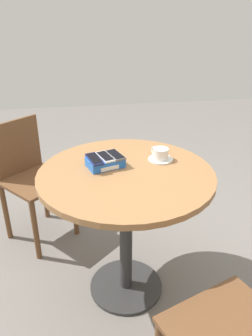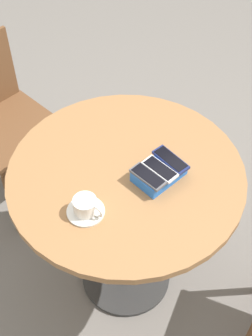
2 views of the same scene
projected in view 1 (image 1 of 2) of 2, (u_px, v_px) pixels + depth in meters
The scene contains 9 objects.
ground_plane at pixel (126, 287), 1.96m from camera, with size 8.00×8.00×0.00m, color slate.
round_table at pixel (126, 197), 1.68m from camera, with size 0.88×0.88×0.77m.
phone_box at pixel (105, 162), 1.66m from camera, with size 0.20×0.16×0.05m.
phone_navy at pixel (94, 159), 1.62m from camera, with size 0.09×0.15×0.01m.
phone_white at pixel (105, 157), 1.65m from camera, with size 0.09×0.14×0.01m.
phone_gray at pixel (115, 155), 1.67m from camera, with size 0.09×0.14×0.01m.
saucer at pixel (161, 159), 1.73m from camera, with size 0.13×0.13×0.01m, color silver.
coffee_cup at pixel (160, 153), 1.72m from camera, with size 0.08×0.10×0.06m.
chair_far_side at pixel (31, 179), 2.24m from camera, with size 0.54×0.54×0.84m.
Camera 1 is at (-0.24, -1.42, 1.51)m, focal length 35.00 mm.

